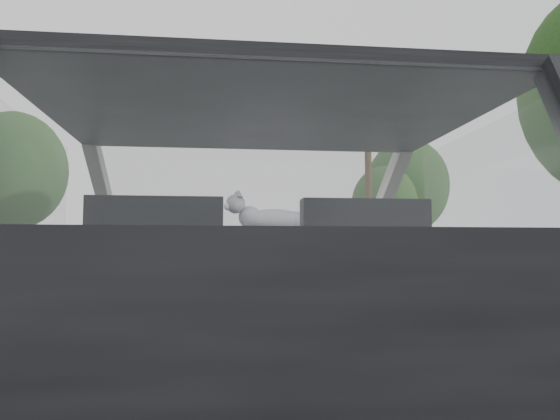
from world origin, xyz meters
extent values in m
cube|color=#25272B|center=(0.00, 0.00, 0.72)|extent=(1.80, 4.00, 1.45)
cube|color=black|center=(0.00, 0.62, 0.85)|extent=(1.58, 0.45, 0.30)
cube|color=black|center=(-0.40, -0.29, 0.88)|extent=(0.50, 0.72, 0.42)
cube|color=black|center=(0.40, -0.29, 0.88)|extent=(0.50, 0.72, 0.42)
torus|color=black|center=(-0.40, 0.33, 0.92)|extent=(0.36, 0.36, 0.04)
ellipsoid|color=gray|center=(0.16, 0.63, 1.08)|extent=(0.55, 0.27, 0.24)
cube|color=#999BA4|center=(4.30, 10.00, 0.58)|extent=(0.05, 90.00, 0.32)
imported|color=#B5BDCC|center=(-0.61, 16.78, 0.81)|extent=(2.39, 5.08, 1.62)
cube|color=#145026|center=(5.61, 20.74, 1.39)|extent=(0.39, 1.10, 2.77)
cylinder|color=#50381F|center=(6.14, 19.66, 4.37)|extent=(0.34, 0.34, 8.74)
camera|label=1|loc=(-0.17, -2.46, 0.88)|focal=35.00mm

